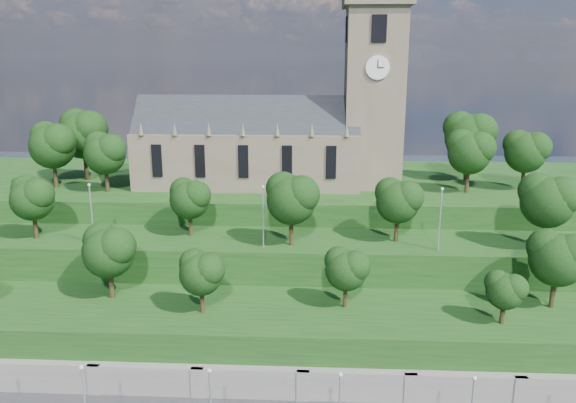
{
  "coord_description": "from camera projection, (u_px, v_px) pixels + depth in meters",
  "views": [
    {
      "loc": [
        5.96,
        -35.39,
        33.46
      ],
      "look_at": [
        2.64,
        30.0,
        16.47
      ],
      "focal_mm": 35.0,
      "sensor_mm": 36.0,
      "label": 1
    }
  ],
  "objects": [
    {
      "name": "retaining_wall",
      "position": [
        251.0,
        389.0,
        53.85
      ],
      "size": [
        160.0,
        2.1,
        5.0
      ],
      "color": "slate",
      "rests_on": "ground"
    },
    {
      "name": "embankment_lower",
      "position": [
        257.0,
        344.0,
        59.3
      ],
      "size": [
        160.0,
        12.0,
        8.0
      ],
      "primitive_type": "cube",
      "color": "#173C14",
      "rests_on": "ground"
    },
    {
      "name": "embankment_upper",
      "position": [
        266.0,
        285.0,
        69.43
      ],
      "size": [
        160.0,
        10.0,
        12.0
      ],
      "primitive_type": "cube",
      "color": "#173C14",
      "rests_on": "ground"
    },
    {
      "name": "hilltop",
      "position": [
        278.0,
        224.0,
        89.36
      ],
      "size": [
        160.0,
        32.0,
        15.0
      ],
      "primitive_type": "cube",
      "color": "#173C14",
      "rests_on": "ground"
    },
    {
      "name": "church",
      "position": [
        281.0,
        134.0,
        81.67
      ],
      "size": [
        38.6,
        12.35,
        27.6
      ],
      "color": "brown",
      "rests_on": "hilltop"
    },
    {
      "name": "trees_lower",
      "position": [
        298.0,
        262.0,
        57.61
      ],
      "size": [
        65.51,
        8.64,
        8.33
      ],
      "color": "black",
      "rests_on": "embankment_lower"
    },
    {
      "name": "trees_upper",
      "position": [
        313.0,
        198.0,
        65.25
      ],
      "size": [
        66.06,
        8.35,
        8.79
      ],
      "color": "black",
      "rests_on": "embankment_upper"
    },
    {
      "name": "trees_hilltop",
      "position": [
        268.0,
        141.0,
        81.29
      ],
      "size": [
        73.53,
        16.33,
        10.83
      ],
      "color": "black",
      "rests_on": "hilltop"
    },
    {
      "name": "lamp_posts_upper",
      "position": [
        263.0,
        212.0,
        63.95
      ],
      "size": [
        40.36,
        0.36,
        7.35
      ],
      "color": "#B2B2B7",
      "rests_on": "embankment_upper"
    }
  ]
}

